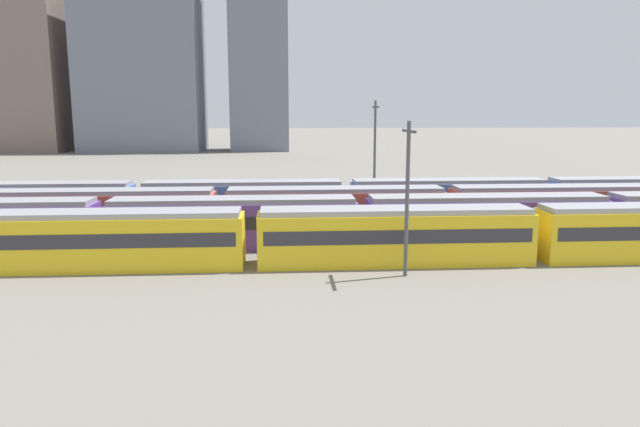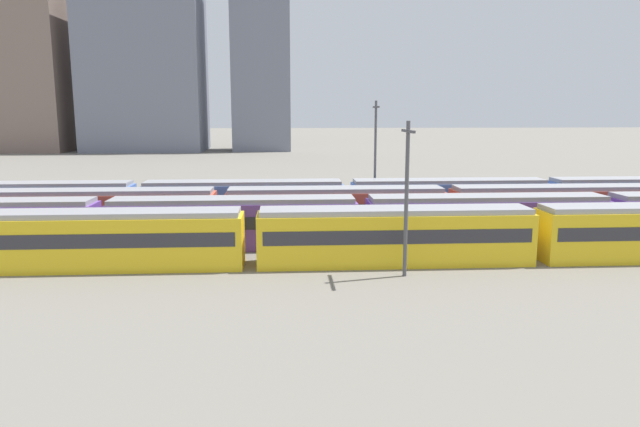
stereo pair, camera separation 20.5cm
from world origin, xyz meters
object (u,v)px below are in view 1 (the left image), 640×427
train_track_0 (395,235)px  train_track_1 (362,221)px  train_track_3 (347,200)px  catenary_pole_0 (407,191)px  catenary_pole_1 (375,153)px

train_track_0 → train_track_1: bearing=105.9°
train_track_3 → catenary_pole_0: 18.92m
train_track_1 → catenary_pole_1: bearing=77.1°
train_track_0 → train_track_1: (-1.48, 5.20, 0.00)m
train_track_1 → catenary_pole_1: (3.03, 13.26, 4.12)m
train_track_3 → catenary_pole_0: catenary_pole_0 is taller
train_track_0 → catenary_pole_0: catenary_pole_0 is taller
train_track_1 → catenary_pole_1: catenary_pole_1 is taller
train_track_1 → train_track_3: size_ratio=1.00×
train_track_0 → catenary_pole_1: catenary_pole_1 is taller
catenary_pole_1 → catenary_pole_0: bearing=-93.9°
train_track_0 → catenary_pole_0: 4.46m
train_track_0 → catenary_pole_1: 18.98m
catenary_pole_0 → catenary_pole_1: bearing=86.1°
train_track_1 → train_track_3: bearing=89.7°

